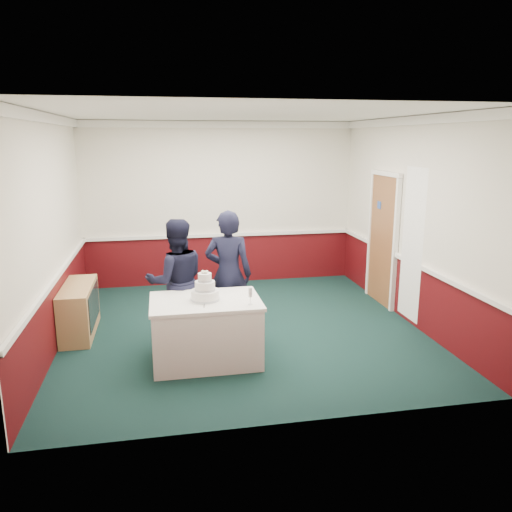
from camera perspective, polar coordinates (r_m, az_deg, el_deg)
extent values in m
plane|color=#122D29|center=(7.28, -1.48, -8.33)|extent=(5.00, 5.00, 0.00)
cube|color=silver|center=(9.30, -4.04, 5.93)|extent=(5.00, 0.05, 3.00)
cube|color=silver|center=(6.93, -22.21, 2.47)|extent=(0.05, 5.00, 3.00)
cube|color=silver|center=(7.67, 17.06, 3.82)|extent=(0.05, 5.00, 3.00)
cube|color=white|center=(6.78, -1.63, 15.75)|extent=(5.00, 5.00, 0.05)
cube|color=#4A090D|center=(9.50, -3.94, -0.37)|extent=(5.00, 0.02, 0.90)
cube|color=white|center=(9.39, -3.98, 2.41)|extent=(4.98, 0.05, 0.06)
cube|color=white|center=(9.21, -4.18, 14.77)|extent=(5.00, 0.08, 0.12)
cube|color=olive|center=(8.45, 14.29, 1.71)|extent=(0.05, 0.90, 2.10)
cube|color=#234799|center=(8.48, 13.90, 5.68)|extent=(0.01, 0.12, 0.12)
cube|color=white|center=(7.48, 17.41, 1.23)|extent=(0.02, 0.60, 2.20)
cube|color=#A2804E|center=(7.43, -19.57, -5.81)|extent=(0.40, 1.20, 0.70)
cube|color=black|center=(7.39, -18.02, -5.40)|extent=(0.01, 1.00, 0.50)
cube|color=white|center=(6.19, -5.73, -8.60)|extent=(1.28, 0.88, 0.76)
cube|color=white|center=(6.06, -5.81, -5.18)|extent=(1.32, 0.92, 0.04)
cylinder|color=white|center=(6.03, -5.83, -4.46)|extent=(0.34, 0.34, 0.12)
cylinder|color=#B8BAC4|center=(6.05, -5.82, -4.88)|extent=(0.35, 0.35, 0.03)
cylinder|color=white|center=(6.00, -5.86, -3.41)|extent=(0.24, 0.24, 0.11)
cylinder|color=#B8BAC4|center=(6.01, -5.85, -3.80)|extent=(0.25, 0.25, 0.02)
cylinder|color=white|center=(5.97, -5.88, -2.44)|extent=(0.16, 0.16, 0.10)
cylinder|color=#B8BAC4|center=(5.98, -5.87, -2.80)|extent=(0.17, 0.17, 0.02)
sphere|color=#EDE5C9|center=(5.95, -5.89, -1.82)|extent=(0.03, 0.03, 0.03)
sphere|color=#EDE5C9|center=(5.97, -5.64, -1.77)|extent=(0.03, 0.03, 0.03)
sphere|color=#EDE5C9|center=(5.98, -6.11, -1.77)|extent=(0.03, 0.03, 0.03)
sphere|color=#EDE5C9|center=(5.93, -5.70, -1.87)|extent=(0.03, 0.03, 0.03)
sphere|color=#EDE5C9|center=(5.94, -6.13, -1.86)|extent=(0.03, 0.03, 0.03)
cube|color=silver|center=(5.86, -5.93, -5.59)|extent=(0.04, 0.22, 0.00)
cylinder|color=silver|center=(5.85, -0.66, -5.55)|extent=(0.05, 0.05, 0.01)
cylinder|color=silver|center=(5.84, -0.66, -5.11)|extent=(0.01, 0.01, 0.09)
cylinder|color=silver|center=(5.80, -0.67, -4.17)|extent=(0.04, 0.04, 0.11)
imported|color=black|center=(6.71, -9.09, -2.87)|extent=(0.88, 0.72, 1.67)
imported|color=black|center=(6.81, -3.17, -2.09)|extent=(0.73, 0.58, 1.76)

